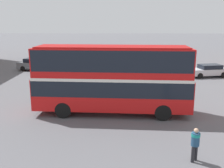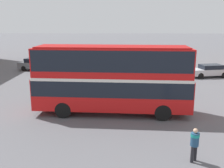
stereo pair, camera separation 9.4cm
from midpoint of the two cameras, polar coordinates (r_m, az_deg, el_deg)
ground_plane at (r=18.78m, az=5.97°, el=-6.10°), size 240.00×240.00×0.00m
double_decker_bus at (r=17.72m, az=0.15°, el=1.83°), size 10.70×3.13×4.69m
pedestrian_foreground at (r=12.69m, az=17.76°, el=-11.83°), size 0.56×0.56×1.63m
parked_car_kerb_near at (r=27.05m, az=1.74°, el=1.81°), size 4.27×1.92×1.57m
parked_car_kerb_far at (r=35.50m, az=-16.04°, el=4.15°), size 4.87×2.56×1.59m
parked_car_side_street at (r=32.16m, az=20.52°, el=2.75°), size 4.85×2.57×1.43m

